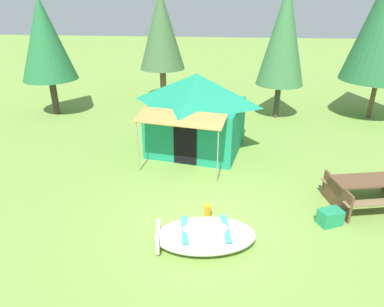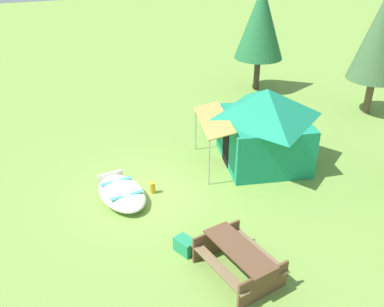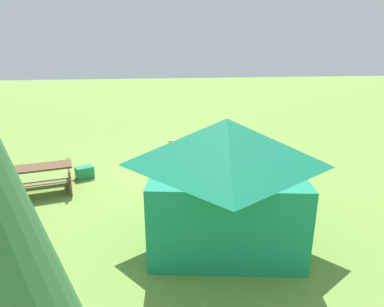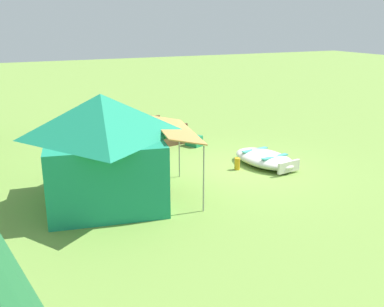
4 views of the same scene
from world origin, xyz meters
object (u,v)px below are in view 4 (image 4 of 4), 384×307
at_px(beached_rowboat, 265,158).
at_px(fuel_can, 237,164).
at_px(cooler_box, 194,141).
at_px(picnic_table, 157,128).
at_px(canvas_cabin_tent, 104,147).

distance_m(beached_rowboat, fuel_can, 0.99).
bearing_deg(beached_rowboat, cooler_box, 19.24).
xyz_separation_m(picnic_table, cooler_box, (-1.19, -0.94, -0.30)).
height_order(beached_rowboat, cooler_box, beached_rowboat).
distance_m(picnic_table, fuel_can, 4.26).
bearing_deg(fuel_can, picnic_table, 13.38).
bearing_deg(canvas_cabin_tent, fuel_can, -81.01).
bearing_deg(cooler_box, fuel_can, -179.15).
height_order(beached_rowboat, fuel_can, beached_rowboat).
distance_m(canvas_cabin_tent, picnic_table, 5.84).
bearing_deg(picnic_table, beached_rowboat, -154.56).
bearing_deg(picnic_table, fuel_can, -166.62).
height_order(canvas_cabin_tent, fuel_can, canvas_cabin_tent).
height_order(picnic_table, cooler_box, picnic_table).
bearing_deg(beached_rowboat, picnic_table, 25.44).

